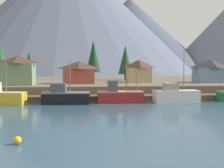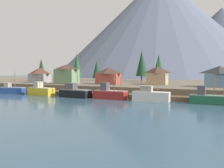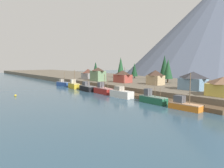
# 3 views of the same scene
# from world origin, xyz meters

# --- Properties ---
(ground_plane) EXTENTS (400.00, 400.00, 1.00)m
(ground_plane) POSITION_xyz_m (0.00, 20.00, -0.50)
(ground_plane) COLOR #335166
(dock) EXTENTS (80.00, 4.00, 1.60)m
(dock) POSITION_xyz_m (0.00, 1.99, 0.50)
(dock) COLOR brown
(dock) RESTS_ON ground_plane
(shoreline_bank) EXTENTS (400.00, 56.00, 2.50)m
(shoreline_bank) POSITION_xyz_m (0.00, 32.00, 1.25)
(shoreline_bank) COLOR #665B4C
(shoreline_bank) RESTS_ON ground_plane
(mountain_west_peak) EXTENTS (159.81, 159.81, 77.90)m
(mountain_west_peak) POSITION_xyz_m (-18.09, 129.24, 38.95)
(mountain_west_peak) COLOR slate
(mountain_west_peak) RESTS_ON ground_plane
(mountain_central_peak) EXTENTS (116.99, 116.99, 54.54)m
(mountain_central_peak) POSITION_xyz_m (25.07, 151.84, 27.27)
(mountain_central_peak) COLOR #475160
(mountain_central_peak) RESTS_ON ground_plane
(fishing_boat_blue) EXTENTS (8.44, 3.53, 6.63)m
(fishing_boat_blue) POSITION_xyz_m (-31.98, -1.91, 1.10)
(fishing_boat_blue) COLOR navy
(fishing_boat_blue) RESTS_ON ground_plane
(fishing_boat_yellow) EXTENTS (8.48, 3.79, 7.83)m
(fishing_boat_yellow) POSITION_xyz_m (-20.97, -2.02, 1.29)
(fishing_boat_yellow) COLOR gold
(fishing_boat_yellow) RESTS_ON ground_plane
(fishing_boat_black) EXTENTS (8.37, 3.71, 7.46)m
(fishing_boat_black) POSITION_xyz_m (-9.95, -2.00, 1.27)
(fishing_boat_black) COLOR black
(fishing_boat_black) RESTS_ON ground_plane
(fishing_boat_red) EXTENTS (8.22, 2.77, 6.83)m
(fishing_boat_red) POSITION_xyz_m (-0.30, -1.52, 1.28)
(fishing_boat_red) COLOR maroon
(fishing_boat_red) RESTS_ON ground_plane
(fishing_boat_white) EXTENTS (8.30, 3.19, 9.37)m
(fishing_boat_white) POSITION_xyz_m (10.01, -1.74, 1.31)
(fishing_boat_white) COLOR silver
(fishing_boat_white) RESTS_ON ground_plane
(fishing_boat_green) EXTENTS (8.23, 2.43, 6.28)m
(fishing_boat_green) POSITION_xyz_m (22.36, -1.33, 1.19)
(fishing_boat_green) COLOR #1E5B3D
(fishing_boat_green) RESTS_ON ground_plane
(house_grey) EXTENTS (7.10, 4.76, 5.27)m
(house_grey) POSITION_xyz_m (-34.28, 13.18, 5.20)
(house_grey) COLOR gray
(house_grey) RESTS_ON shoreline_bank
(house_red) EXTENTS (7.44, 4.97, 5.15)m
(house_red) POSITION_xyz_m (-7.90, 14.31, 5.13)
(house_red) COLOR #9E4238
(house_red) RESTS_ON shoreline_bank
(house_blue) EXTENTS (7.57, 5.78, 5.59)m
(house_blue) POSITION_xyz_m (24.12, 15.13, 5.36)
(house_blue) COLOR #6689A8
(house_blue) RESTS_ON shoreline_bank
(house_tan) EXTENTS (6.07, 4.59, 5.58)m
(house_tan) POSITION_xyz_m (6.88, 17.94, 5.35)
(house_tan) COLOR tan
(house_tan) RESTS_ON shoreline_bank
(house_green) EXTENTS (7.22, 4.84, 6.23)m
(house_green) POSITION_xyz_m (-20.90, 10.34, 5.68)
(house_green) COLOR #6B8E66
(house_green) RESTS_ON shoreline_bank
(conifer_near_left) EXTENTS (4.06, 4.06, 9.88)m
(conifer_near_left) POSITION_xyz_m (4.89, 28.10, 8.28)
(conifer_near_left) COLOR #4C3823
(conifer_near_left) RESTS_ON shoreline_bank
(conifer_near_right) EXTENTS (4.52, 4.52, 12.06)m
(conifer_near_right) POSITION_xyz_m (-3.94, 37.03, 9.51)
(conifer_near_right) COLOR #4C3823
(conifer_near_right) RESTS_ON shoreline_bank
(conifer_mid_left) EXTENTS (3.53, 3.53, 8.99)m
(conifer_mid_left) POSITION_xyz_m (-41.66, 22.81, 7.66)
(conifer_mid_left) COLOR #4C3823
(conifer_mid_left) RESTS_ON shoreline_bank
(conifer_mid_right) EXTENTS (4.17, 4.17, 11.63)m
(conifer_mid_right) POSITION_xyz_m (-31.06, 32.79, 9.05)
(conifer_mid_right) COLOR #4C3823
(conifer_mid_right) RESTS_ON shoreline_bank
(conifer_back_left) EXTENTS (3.66, 3.66, 8.26)m
(conifer_back_left) POSITION_xyz_m (-23.40, 36.11, 7.13)
(conifer_back_left) COLOR #4C3823
(conifer_back_left) RESTS_ON shoreline_bank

